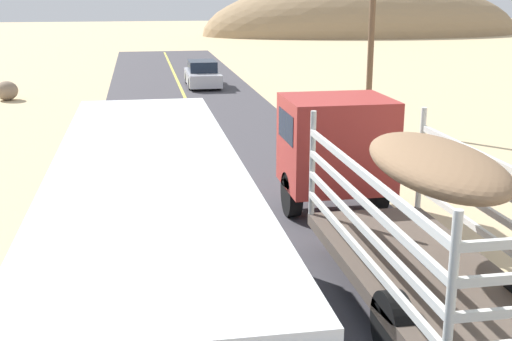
{
  "coord_description": "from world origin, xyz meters",
  "views": [
    {
      "loc": [
        -2.24,
        -0.92,
        5.4
      ],
      "look_at": [
        0.0,
        11.79,
        1.84
      ],
      "focal_mm": 46.11,
      "sensor_mm": 36.0,
      "label": 1
    }
  ],
  "objects_px": {
    "car_far": "(203,75)",
    "boulder_near_shoulder": "(7,91)",
    "livestock_truck": "(366,167)",
    "bus": "(151,260)",
    "power_pole_mid": "(373,9)"
  },
  "relations": [
    {
      "from": "car_far",
      "to": "power_pole_mid",
      "type": "bearing_deg",
      "value": -66.85
    },
    {
      "from": "livestock_truck",
      "to": "car_far",
      "type": "height_order",
      "value": "livestock_truck"
    },
    {
      "from": "livestock_truck",
      "to": "bus",
      "type": "distance_m",
      "value": 6.18
    },
    {
      "from": "bus",
      "to": "power_pole_mid",
      "type": "relative_size",
      "value": 1.14
    },
    {
      "from": "bus",
      "to": "boulder_near_shoulder",
      "type": "xyz_separation_m",
      "value": [
        -6.71,
        26.07,
        -1.27
      ]
    },
    {
      "from": "bus",
      "to": "car_far",
      "type": "bearing_deg",
      "value": 83.13
    },
    {
      "from": "car_far",
      "to": "boulder_near_shoulder",
      "type": "relative_size",
      "value": 3.72
    },
    {
      "from": "livestock_truck",
      "to": "power_pole_mid",
      "type": "relative_size",
      "value": 1.1
    },
    {
      "from": "power_pole_mid",
      "to": "boulder_near_shoulder",
      "type": "distance_m",
      "value": 18.93
    },
    {
      "from": "bus",
      "to": "car_far",
      "type": "distance_m",
      "value": 29.34
    },
    {
      "from": "livestock_truck",
      "to": "boulder_near_shoulder",
      "type": "bearing_deg",
      "value": 117.25
    },
    {
      "from": "bus",
      "to": "car_far",
      "type": "relative_size",
      "value": 2.27
    },
    {
      "from": "power_pole_mid",
      "to": "livestock_truck",
      "type": "bearing_deg",
      "value": -109.78
    },
    {
      "from": "boulder_near_shoulder",
      "to": "livestock_truck",
      "type": "bearing_deg",
      "value": -62.75
    },
    {
      "from": "power_pole_mid",
      "to": "bus",
      "type": "bearing_deg",
      "value": -118.76
    }
  ]
}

